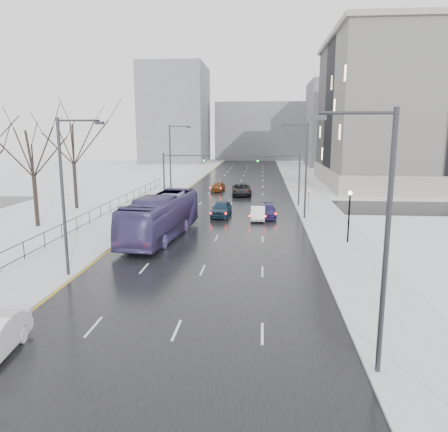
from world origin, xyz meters
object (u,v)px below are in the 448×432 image
(bus, at_px, (161,216))
(lamppost_r_mid, at_px, (349,209))
(streetlight_l_near, at_px, (66,190))
(sedan_right_cross, at_px, (242,190))
(tree_park_d, at_px, (38,227))
(streetlight_r_near, at_px, (381,232))
(sedan_right_far, at_px, (267,211))
(mast_signal_left, at_px, (172,172))
(streetlight_l_far, at_px, (172,158))
(mast_signal_right, at_px, (291,173))
(sedan_center_near, at_px, (221,209))
(streetlight_r_mid, at_px, (304,166))
(sedan_center_far, at_px, (218,187))
(tree_park_e, at_px, (77,209))
(sedan_right_near, at_px, (258,213))
(no_uturn_sign, at_px, (309,193))

(bus, bearing_deg, lamppost_r_mid, 3.31)
(streetlight_l_near, height_order, sedan_right_cross, streetlight_l_near)
(tree_park_d, height_order, streetlight_r_near, streetlight_r_near)
(lamppost_r_mid, relative_size, sedan_right_cross, 0.73)
(bus, height_order, sedan_right_far, bus)
(mast_signal_left, bearing_deg, streetlight_r_near, -67.82)
(streetlight_l_far, relative_size, mast_signal_right, 1.54)
(sedan_center_near, relative_size, sedan_right_far, 1.07)
(streetlight_r_mid, bearing_deg, sedan_right_far, 169.42)
(bus, distance_m, sedan_center_far, 30.13)
(tree_park_d, distance_m, streetlight_r_mid, 27.24)
(bus, height_order, sedan_center_far, bus)
(tree_park_e, relative_size, sedan_center_near, 2.75)
(lamppost_r_mid, height_order, sedan_center_near, lamppost_r_mid)
(streetlight_r_near, bearing_deg, bus, 122.04)
(mast_signal_left, bearing_deg, tree_park_d, -126.80)
(sedan_right_near, height_order, sedan_right_cross, sedan_right_cross)
(streetlight_r_mid, distance_m, bus, 16.37)
(streetlight_l_far, xyz_separation_m, sedan_right_near, (11.67, -12.72, -4.89))
(streetlight_r_mid, xyz_separation_m, lamppost_r_mid, (2.83, -10.00, -2.67))
(mast_signal_right, relative_size, sedan_right_far, 1.41)
(tree_park_e, relative_size, sedan_right_near, 3.23)
(mast_signal_left, distance_m, sedan_right_cross, 12.47)
(sedan_right_far, bearing_deg, no_uturn_sign, 33.88)
(sedan_right_cross, bearing_deg, mast_signal_left, -137.39)
(no_uturn_sign, relative_size, bus, 0.20)
(sedan_right_near, xyz_separation_m, sedan_center_far, (-6.36, 21.48, 0.02))
(tree_park_d, relative_size, streetlight_r_near, 1.25)
(bus, xyz_separation_m, sedan_right_far, (9.30, 9.97, -1.20))
(no_uturn_sign, bearing_deg, tree_park_e, 180.00)
(tree_park_d, relative_size, tree_park_e, 0.93)
(sedan_center_near, distance_m, sedan_right_far, 5.01)
(sedan_center_near, bearing_deg, streetlight_l_far, 126.90)
(streetlight_r_mid, height_order, sedan_center_far, streetlight_r_mid)
(mast_signal_left, height_order, sedan_center_far, mast_signal_left)
(no_uturn_sign, bearing_deg, bus, -136.51)
(mast_signal_left, height_order, no_uturn_sign, mast_signal_left)
(streetlight_r_near, xyz_separation_m, sedan_right_near, (-4.67, 29.28, -4.89))
(streetlight_l_near, bearing_deg, sedan_right_far, 58.52)
(streetlight_r_mid, bearing_deg, mast_signal_right, 96.00)
(sedan_right_cross, relative_size, sedan_center_far, 1.41)
(mast_signal_left, bearing_deg, sedan_right_near, -38.84)
(sedan_right_near, bearing_deg, tree_park_e, 168.22)
(tree_park_d, xyz_separation_m, sedan_center_near, (17.30, 6.84, 0.88))
(bus, distance_m, sedan_right_far, 13.68)
(mast_signal_left, distance_m, sedan_center_near, 10.41)
(sedan_center_near, distance_m, sedan_center_far, 20.06)
(streetlight_l_far, distance_m, mast_signal_left, 4.36)
(bus, bearing_deg, streetlight_r_near, -52.04)
(streetlight_l_near, distance_m, mast_signal_right, 32.03)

